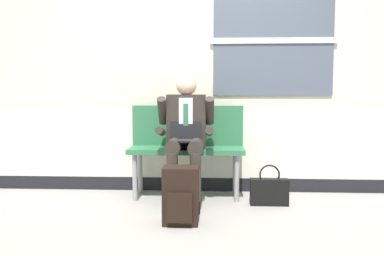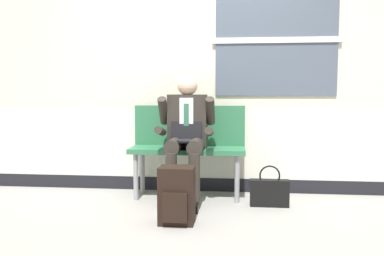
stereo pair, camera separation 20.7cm
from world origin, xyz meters
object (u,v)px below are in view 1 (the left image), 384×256
(bench_with_person, at_px, (187,142))
(backpack, at_px, (181,196))
(handbag, at_px, (269,191))
(person_seated, at_px, (186,133))

(bench_with_person, relative_size, backpack, 2.47)
(handbag, bearing_deg, person_seated, 171.57)
(bench_with_person, relative_size, handbag, 2.97)
(person_seated, height_order, backpack, person_seated)
(person_seated, xyz_separation_m, handbag, (0.83, -0.12, -0.55))
(person_seated, bearing_deg, handbag, -8.43)
(bench_with_person, bearing_deg, handbag, -21.44)
(backpack, bearing_deg, person_seated, 90.55)
(backpack, height_order, handbag, backpack)
(person_seated, relative_size, handbag, 3.19)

